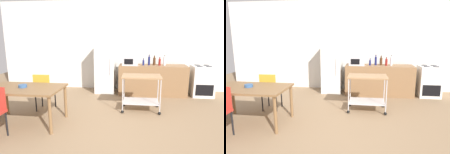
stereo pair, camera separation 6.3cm
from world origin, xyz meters
The scene contains 15 objects.
ground_plane centered at (0.00, 0.00, 0.00)m, with size 12.00×12.00×0.00m, color #8C7051.
back_wall centered at (0.00, 3.20, 1.45)m, with size 8.40×0.12×2.90m, color silver.
kitchen_counter centered at (0.90, 2.60, 0.45)m, with size 2.00×0.64×0.90m, color olive.
dining_table centered at (-1.79, 0.21, 0.67)m, with size 1.50×0.90×0.75m.
chair_mustard centered at (-1.75, 0.94, 0.52)m, with size 0.42×0.42×0.89m.
stove_oven centered at (2.35, 2.62, 0.45)m, with size 0.60×0.61×0.92m.
refrigerator centered at (-0.55, 2.70, 0.78)m, with size 0.60×0.63×1.55m.
kitchen_cart centered at (0.54, 1.21, 0.57)m, with size 0.91×0.57×0.85m.
microwave centered at (0.23, 2.52, 1.03)m, with size 0.46×0.35×0.26m.
bottle_hot_sauce centered at (0.62, 2.56, 0.98)m, with size 0.06×0.06×0.21m.
bottle_wine centered at (0.79, 2.61, 1.03)m, with size 0.06×0.06×0.32m.
bottle_vinegar centered at (0.95, 2.65, 1.02)m, with size 0.08×0.08×0.28m.
bottle_sparkling_water centered at (1.10, 2.59, 1.00)m, with size 0.07×0.07×0.25m.
bottle_soy_sauce centered at (1.24, 2.60, 1.03)m, with size 0.07×0.07×0.30m.
fruit_bowl centered at (-1.82, 0.21, 0.78)m, with size 0.16×0.16×0.06m, color #33598C.
Camera 2 is at (0.46, -3.28, 1.73)m, focal length 31.26 mm.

